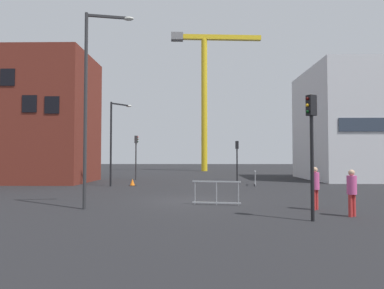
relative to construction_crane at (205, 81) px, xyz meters
The scene contains 14 objects.
ground 35.94m from the construction_crane, 92.81° to the right, with size 160.00×160.00×0.00m, color black.
brick_building 27.44m from the construction_crane, 124.01° to the right, with size 8.47×6.97×10.79m.
office_block 24.56m from the construction_crane, 51.49° to the right, with size 10.29×9.97×10.44m.
construction_crane is the anchor object (origin of this frame).
streetlamp_tall 37.29m from the construction_crane, 99.07° to the right, with size 2.00×0.54×8.24m.
streetlamp_short 28.07m from the construction_crane, 106.43° to the right, with size 1.33×1.39×6.21m.
traffic_light_crosswalk 22.78m from the construction_crane, 110.38° to the right, with size 0.38×0.27×4.13m.
traffic_light_corner 23.10m from the construction_crane, 83.50° to the right, with size 0.27×0.38×3.57m.
traffic_light_verge 39.79m from the construction_crane, 86.09° to the right, with size 0.39×0.34×4.26m.
pedestrian_walking 38.17m from the construction_crane, 84.35° to the right, with size 0.34×0.34×1.74m.
pedestrian_waiting 39.68m from the construction_crane, 83.38° to the right, with size 0.34×0.34×1.70m.
safety_barrier_rear 27.85m from the construction_crane, 82.69° to the right, with size 0.34×1.87×1.08m.
safety_barrier_mid_span 36.95m from the construction_crane, 90.66° to the right, with size 2.16×0.36×1.08m.
traffic_cone_by_barrier 28.90m from the construction_crane, 103.77° to the right, with size 0.51×0.51×0.52m.
Camera 1 is at (0.36, -16.18, 2.17)m, focal length 30.77 mm.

